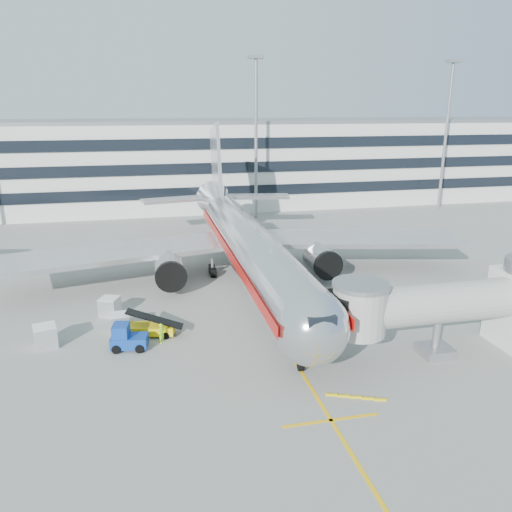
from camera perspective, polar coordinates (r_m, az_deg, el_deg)
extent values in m
plane|color=gray|center=(43.12, 1.87, -7.80)|extent=(180.00, 180.00, 0.00)
cube|color=#F3AE0C|center=(52.13, -0.88, -3.35)|extent=(0.25, 70.00, 0.01)
cube|color=#F3AE0C|center=(31.50, 8.56, -18.07)|extent=(6.00, 0.25, 0.01)
cylinder|color=silver|center=(48.97, -0.42, 0.48)|extent=(5.00, 36.00, 5.00)
sphere|color=silver|center=(32.67, 6.36, -8.15)|extent=(5.00, 5.00, 5.00)
cone|color=silver|center=(70.89, -4.39, 6.02)|extent=(5.00, 10.00, 5.00)
cube|color=black|center=(30.92, 7.32, -7.38)|extent=(1.80, 1.20, 0.90)
cube|color=#B7B7BC|center=(58.17, 11.03, 1.98)|extent=(24.95, 12.07, 0.50)
cube|color=#B7B7BC|center=(53.54, -15.44, 0.40)|extent=(24.95, 12.07, 0.50)
cylinder|color=#99999E|center=(53.55, 7.52, -0.47)|extent=(3.00, 4.20, 3.00)
cylinder|color=#99999E|center=(50.49, -9.82, -1.64)|extent=(3.00, 4.20, 3.00)
cylinder|color=black|center=(51.77, 8.27, -1.11)|extent=(3.10, 0.50, 3.10)
cylinder|color=black|center=(48.59, -9.68, -2.37)|extent=(3.10, 0.50, 3.10)
cube|color=#B7B7BC|center=(70.70, -4.53, 9.60)|extent=(0.45, 9.39, 13.72)
cube|color=#B7B7BC|center=(72.72, -0.20, 6.82)|extent=(10.41, 4.94, 0.35)
cube|color=#B7B7BC|center=(71.20, -8.93, 6.40)|extent=(10.41, 4.94, 0.35)
cylinder|color=gray|center=(35.84, 5.14, -11.64)|extent=(0.24, 0.24, 1.80)
cylinder|color=black|center=(36.05, 5.12, -12.27)|extent=(0.35, 0.90, 0.90)
cylinder|color=gray|center=(56.19, 1.48, -0.78)|extent=(0.30, 0.30, 2.00)
cylinder|color=gray|center=(55.04, -5.00, -1.22)|extent=(0.30, 0.30, 2.00)
cube|color=#BA110D|center=(49.46, 2.43, 0.99)|extent=(0.06, 38.00, 0.90)
cube|color=#BA110D|center=(48.44, -3.34, 0.64)|extent=(0.06, 38.00, 0.90)
cylinder|color=#A8A8A3|center=(38.76, 20.29, -5.05)|extent=(13.00, 3.00, 3.00)
cylinder|color=#A8A8A3|center=(35.84, 11.72, -6.10)|extent=(3.80, 3.80, 3.40)
cylinder|color=gray|center=(35.16, 11.90, -3.24)|extent=(4.00, 4.00, 0.30)
cube|color=black|center=(35.35, 9.79, -6.32)|extent=(1.40, 2.60, 2.60)
cylinder|color=gray|center=(39.75, 19.91, -8.54)|extent=(0.56, 0.56, 3.20)
cube|color=gray|center=(40.28, 19.74, -10.15)|extent=(2.20, 2.20, 0.70)
cylinder|color=black|center=(39.83, 18.62, -10.35)|extent=(0.35, 0.70, 0.70)
cylinder|color=black|center=(40.74, 20.82, -9.95)|extent=(0.35, 0.70, 0.70)
cube|color=silver|center=(97.03, -6.81, 10.44)|extent=(150.00, 24.00, 15.00)
cube|color=black|center=(85.58, -5.86, 7.28)|extent=(150.00, 0.30, 1.80)
cube|color=black|center=(85.02, -5.94, 9.94)|extent=(150.00, 0.30, 1.80)
cube|color=black|center=(84.65, -6.02, 12.63)|extent=(150.00, 0.30, 1.80)
cube|color=gray|center=(96.51, -6.97, 15.05)|extent=(150.00, 24.00, 0.60)
cylinder|color=gray|center=(82.12, 0.00, 12.94)|extent=(0.50, 0.50, 25.00)
cube|color=gray|center=(82.27, 0.00, 21.80)|extent=(2.40, 1.20, 0.50)
cylinder|color=gray|center=(95.50, 20.84, 12.42)|extent=(0.50, 0.50, 25.00)
cube|color=gray|center=(95.63, 21.66, 19.99)|extent=(2.40, 1.20, 0.50)
cube|color=yellow|center=(41.92, -12.24, -8.14)|extent=(4.55, 2.50, 0.68)
cube|color=black|center=(41.56, -12.31, -7.03)|extent=(4.65, 2.07, 1.50)
cylinder|color=black|center=(42.98, -14.08, -7.98)|extent=(0.63, 0.40, 0.59)
cylinder|color=black|center=(41.78, -14.54, -8.76)|extent=(0.63, 0.40, 0.59)
cylinder|color=black|center=(42.32, -9.93, -8.11)|extent=(0.63, 0.40, 0.59)
cylinder|color=black|center=(41.10, -10.26, -8.91)|extent=(0.63, 0.40, 0.59)
cube|color=#0D3694|center=(39.96, -14.26, -9.42)|extent=(2.93, 1.97, 0.87)
cube|color=#0D3694|center=(39.71, -15.18, -8.27)|extent=(1.38, 1.62, 1.07)
cube|color=black|center=(39.57, -15.22, -7.82)|extent=(1.26, 1.42, 0.10)
cylinder|color=black|center=(40.90, -15.26, -9.32)|extent=(0.72, 0.40, 0.68)
cylinder|color=black|center=(39.63, -15.68, -10.23)|extent=(0.72, 0.40, 0.68)
cylinder|color=black|center=(40.58, -12.81, -9.35)|extent=(0.72, 0.40, 0.68)
cylinder|color=black|center=(39.29, -13.15, -10.28)|extent=(0.72, 0.40, 0.68)
cube|color=silver|center=(42.26, -22.93, -8.48)|extent=(2.00, 2.00, 1.69)
cube|color=white|center=(41.92, -23.07, -7.40)|extent=(2.00, 2.00, 0.06)
cube|color=silver|center=(46.44, -16.37, -5.59)|extent=(2.02, 2.02, 1.60)
cube|color=white|center=(46.14, -16.45, -4.64)|extent=(2.02, 2.02, 0.06)
cube|color=silver|center=(42.79, -15.30, -7.46)|extent=(1.65, 1.65, 1.58)
cube|color=white|center=(42.47, -15.39, -6.47)|extent=(1.65, 1.65, 0.06)
imported|color=#9EFF1A|center=(40.28, -10.73, -8.67)|extent=(0.66, 0.71, 1.62)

